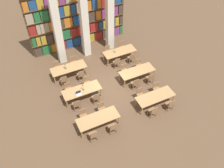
% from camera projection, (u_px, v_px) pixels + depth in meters
% --- Properties ---
extents(ground_plane, '(40.00, 40.00, 0.00)m').
position_uv_depth(ground_plane, '(110.00, 89.00, 16.41)').
color(ground_plane, brown).
extents(bookshelf_bank, '(7.44, 0.35, 5.50)m').
position_uv_depth(bookshelf_bank, '(78.00, 14.00, 17.99)').
color(bookshelf_bank, brown).
rests_on(bookshelf_bank, ground_plane).
extents(pillar_left, '(0.50, 0.50, 6.00)m').
position_uv_depth(pillar_left, '(57.00, 25.00, 16.32)').
color(pillar_left, silver).
rests_on(pillar_left, ground_plane).
extents(pillar_center, '(0.50, 0.50, 6.00)m').
position_uv_depth(pillar_center, '(84.00, 19.00, 16.91)').
color(pillar_center, silver).
rests_on(pillar_center, ground_plane).
extents(pillar_right, '(0.50, 0.50, 6.00)m').
position_uv_depth(pillar_right, '(110.00, 12.00, 17.50)').
color(pillar_right, silver).
rests_on(pillar_right, ground_plane).
extents(reading_table_0, '(2.39, 0.92, 0.73)m').
position_uv_depth(reading_table_0, '(98.00, 119.00, 13.84)').
color(reading_table_0, tan).
rests_on(reading_table_0, ground_plane).
extents(chair_0, '(0.42, 0.40, 0.88)m').
position_uv_depth(chair_0, '(93.00, 135.00, 13.32)').
color(chair_0, olive).
rests_on(chair_0, ground_plane).
extents(chair_1, '(0.42, 0.40, 0.88)m').
position_uv_depth(chair_1, '(83.00, 115.00, 14.27)').
color(chair_1, olive).
rests_on(chair_1, ground_plane).
extents(chair_2, '(0.42, 0.40, 0.88)m').
position_uv_depth(chair_2, '(113.00, 127.00, 13.67)').
color(chair_2, olive).
rests_on(chair_2, ground_plane).
extents(chair_3, '(0.42, 0.40, 0.88)m').
position_uv_depth(chair_3, '(102.00, 108.00, 14.62)').
color(chair_3, olive).
rests_on(chair_3, ground_plane).
extents(reading_table_1, '(2.39, 0.92, 0.73)m').
position_uv_depth(reading_table_1, '(155.00, 97.00, 15.00)').
color(reading_table_1, tan).
rests_on(reading_table_1, ground_plane).
extents(chair_4, '(0.42, 0.40, 0.88)m').
position_uv_depth(chair_4, '(153.00, 111.00, 14.48)').
color(chair_4, olive).
rests_on(chair_4, ground_plane).
extents(chair_5, '(0.42, 0.40, 0.88)m').
position_uv_depth(chair_5, '(140.00, 94.00, 15.43)').
color(chair_5, olive).
rests_on(chair_5, ground_plane).
extents(chair_6, '(0.42, 0.40, 0.88)m').
position_uv_depth(chair_6, '(170.00, 104.00, 14.85)').
color(chair_6, olive).
rests_on(chair_6, ground_plane).
extents(chair_7, '(0.42, 0.40, 0.88)m').
position_uv_depth(chair_7, '(156.00, 88.00, 15.79)').
color(chair_7, olive).
rests_on(chair_7, ground_plane).
extents(reading_table_2, '(2.39, 0.92, 0.73)m').
position_uv_depth(reading_table_2, '(82.00, 91.00, 15.37)').
color(reading_table_2, tan).
rests_on(reading_table_2, ground_plane).
extents(chair_8, '(0.42, 0.40, 0.88)m').
position_uv_depth(chair_8, '(76.00, 104.00, 14.84)').
color(chair_8, olive).
rests_on(chair_8, ground_plane).
extents(chair_9, '(0.42, 0.40, 0.88)m').
position_uv_depth(chair_9, '(68.00, 88.00, 15.78)').
color(chair_9, olive).
rests_on(chair_9, ground_plane).
extents(chair_10, '(0.42, 0.40, 0.88)m').
position_uv_depth(chair_10, '(96.00, 97.00, 15.23)').
color(chair_10, olive).
rests_on(chair_10, ground_plane).
extents(chair_11, '(0.42, 0.40, 0.88)m').
position_uv_depth(chair_11, '(87.00, 82.00, 16.17)').
color(chair_11, olive).
rests_on(chair_11, ground_plane).
extents(desk_lamp_0, '(0.14, 0.14, 0.46)m').
position_uv_depth(desk_lamp_0, '(83.00, 86.00, 15.11)').
color(desk_lamp_0, brown).
rests_on(desk_lamp_0, reading_table_2).
extents(laptop, '(0.32, 0.22, 0.21)m').
position_uv_depth(laptop, '(79.00, 94.00, 15.04)').
color(laptop, silver).
rests_on(laptop, reading_table_2).
extents(reading_table_3, '(2.39, 0.92, 0.73)m').
position_uv_depth(reading_table_3, '(137.00, 72.00, 16.60)').
color(reading_table_3, tan).
rests_on(reading_table_3, ground_plane).
extents(chair_12, '(0.42, 0.40, 0.88)m').
position_uv_depth(chair_12, '(135.00, 83.00, 16.09)').
color(chair_12, olive).
rests_on(chair_12, ground_plane).
extents(chair_13, '(0.42, 0.40, 0.88)m').
position_uv_depth(chair_13, '(124.00, 69.00, 17.04)').
color(chair_13, olive).
rests_on(chair_13, ground_plane).
extents(chair_14, '(0.42, 0.40, 0.88)m').
position_uv_depth(chair_14, '(150.00, 78.00, 16.44)').
color(chair_14, olive).
rests_on(chair_14, ground_plane).
extents(chair_15, '(0.42, 0.40, 0.88)m').
position_uv_depth(chair_15, '(139.00, 65.00, 17.39)').
color(chair_15, olive).
rests_on(chair_15, ground_plane).
extents(reading_table_4, '(2.39, 0.92, 0.73)m').
position_uv_depth(reading_table_4, '(69.00, 68.00, 16.82)').
color(reading_table_4, tan).
rests_on(reading_table_4, ground_plane).
extents(chair_16, '(0.42, 0.40, 0.88)m').
position_uv_depth(chair_16, '(64.00, 80.00, 16.30)').
color(chair_16, olive).
rests_on(chair_16, ground_plane).
extents(chair_17, '(0.42, 0.40, 0.88)m').
position_uv_depth(chair_17, '(57.00, 67.00, 17.25)').
color(chair_17, olive).
rests_on(chair_17, ground_plane).
extents(chair_18, '(0.42, 0.40, 0.88)m').
position_uv_depth(chair_18, '(81.00, 75.00, 16.66)').
color(chair_18, olive).
rests_on(chair_18, ground_plane).
extents(chair_19, '(0.42, 0.40, 0.88)m').
position_uv_depth(chair_19, '(73.00, 62.00, 17.61)').
color(chair_19, olive).
rests_on(chair_19, ground_plane).
extents(desk_lamp_1, '(0.14, 0.14, 0.44)m').
position_uv_depth(desk_lamp_1, '(65.00, 65.00, 16.50)').
color(desk_lamp_1, brown).
rests_on(desk_lamp_1, reading_table_4).
extents(reading_table_5, '(2.39, 0.92, 0.73)m').
position_uv_depth(reading_table_5, '(120.00, 52.00, 18.09)').
color(reading_table_5, tan).
rests_on(reading_table_5, ground_plane).
extents(chair_20, '(0.42, 0.40, 0.88)m').
position_uv_depth(chair_20, '(117.00, 62.00, 17.57)').
color(chair_20, olive).
rests_on(chair_20, ground_plane).
extents(chair_21, '(0.42, 0.40, 0.88)m').
position_uv_depth(chair_21, '(108.00, 51.00, 18.51)').
color(chair_21, olive).
rests_on(chair_21, ground_plane).
extents(chair_22, '(0.42, 0.40, 0.88)m').
position_uv_depth(chair_22, '(131.00, 58.00, 17.93)').
color(chair_22, olive).
rests_on(chair_22, ground_plane).
extents(chair_23, '(0.42, 0.40, 0.88)m').
position_uv_depth(chair_23, '(122.00, 47.00, 18.88)').
color(chair_23, olive).
rests_on(chair_23, ground_plane).
extents(desk_lamp_2, '(0.14, 0.14, 0.50)m').
position_uv_depth(desk_lamp_2, '(115.00, 49.00, 17.73)').
color(desk_lamp_2, brown).
rests_on(desk_lamp_2, reading_table_5).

